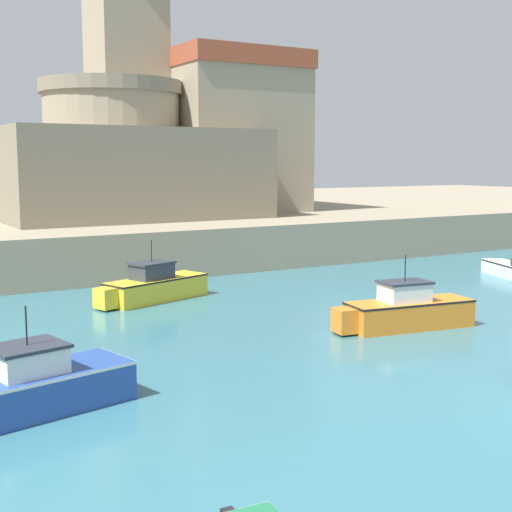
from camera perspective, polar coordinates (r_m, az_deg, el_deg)
The scene contains 6 objects.
quay_seawall at distance 53.82m, azimuth -14.12°, elevation 2.54°, with size 120.00×40.00×2.38m, color gray.
motorboat_blue_0 at distance 17.39m, azimuth -17.61°, elevation -9.97°, with size 5.24×2.57×2.52m.
motorboat_yellow_3 at distance 29.74m, azimuth -8.21°, elevation -2.41°, with size 5.32×2.83×2.53m.
motorboat_orange_4 at distance 25.21m, azimuth 11.88°, elevation -4.29°, with size 5.24×2.12×2.56m.
church at distance 51.83m, azimuth -5.58°, elevation 10.59°, with size 13.54×17.45×17.93m.
fortress at distance 45.88m, azimuth -11.35°, elevation 7.17°, with size 14.91×14.91×8.24m.
Camera 1 is at (-15.29, -9.38, 5.77)m, focal length 50.00 mm.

